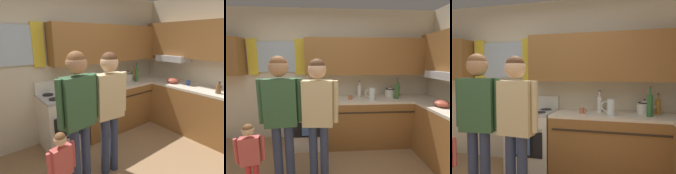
# 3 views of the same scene
# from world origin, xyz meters

# --- Properties ---
(back_wall_unit) EXTENTS (4.60, 0.42, 2.60)m
(back_wall_unit) POSITION_xyz_m (0.10, 1.82, 1.45)
(back_wall_unit) COLOR beige
(back_wall_unit) RESTS_ON ground
(kitchen_counter_run) EXTENTS (2.15, 2.22, 0.90)m
(kitchen_counter_run) POSITION_xyz_m (1.55, 1.07, 0.45)
(kitchen_counter_run) COLOR brown
(kitchen_counter_run) RESTS_ON ground
(stove_oven) EXTENTS (0.65, 0.67, 1.10)m
(stove_oven) POSITION_xyz_m (-0.19, 1.54, 0.47)
(stove_oven) COLOR silver
(stove_oven) RESTS_ON ground
(bottle_wine_green) EXTENTS (0.08, 0.08, 0.39)m
(bottle_wine_green) POSITION_xyz_m (1.45, 1.47, 1.05)
(bottle_wine_green) COLOR #2D6633
(bottle_wine_green) RESTS_ON kitchen_counter_run
(bottle_oil_amber) EXTENTS (0.06, 0.06, 0.29)m
(bottle_oil_amber) POSITION_xyz_m (1.58, 1.68, 1.01)
(bottle_oil_amber) COLOR #B27223
(bottle_oil_amber) RESTS_ON kitchen_counter_run
(bottle_milk_white) EXTENTS (0.08, 0.08, 0.31)m
(bottle_milk_white) POSITION_xyz_m (0.79, 1.71, 1.02)
(bottle_milk_white) COLOR white
(bottle_milk_white) RESTS_ON kitchen_counter_run
(cup_terracotta) EXTENTS (0.11, 0.07, 0.08)m
(cup_terracotta) POSITION_xyz_m (0.57, 1.48, 0.94)
(cup_terracotta) COLOR #B76642
(cup_terracotta) RESTS_ON kitchen_counter_run
(stovetop_kettle) EXTENTS (0.27, 0.20, 0.21)m
(stovetop_kettle) POSITION_xyz_m (1.40, 1.66, 1.00)
(stovetop_kettle) COLOR silver
(stovetop_kettle) RESTS_ON kitchen_counter_run
(water_pitcher) EXTENTS (0.19, 0.11, 0.22)m
(water_pitcher) POSITION_xyz_m (0.96, 1.43, 1.01)
(water_pitcher) COLOR silver
(water_pitcher) RESTS_ON kitchen_counter_run
(adult_holding_child) EXTENTS (0.51, 0.23, 1.67)m
(adult_holding_child) POSITION_xyz_m (-0.41, 0.54, 1.05)
(adult_holding_child) COLOR #2D3856
(adult_holding_child) RESTS_ON ground
(adult_in_plaid) EXTENTS (0.51, 0.22, 1.63)m
(adult_in_plaid) POSITION_xyz_m (0.03, 0.56, 1.03)
(adult_in_plaid) COLOR #2D3856
(adult_in_plaid) RESTS_ON ground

